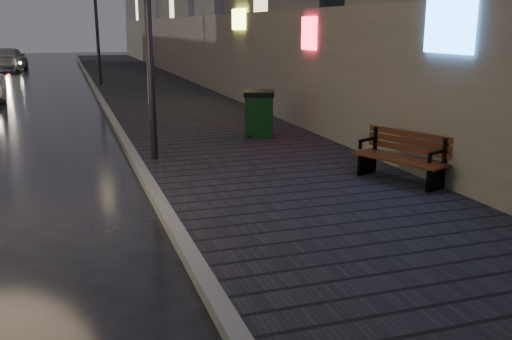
{
  "coord_description": "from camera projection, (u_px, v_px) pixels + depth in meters",
  "views": [
    {
      "loc": [
        0.2,
        -5.36,
        2.78
      ],
      "look_at": [
        2.63,
        1.85,
        0.85
      ],
      "focal_mm": 40.0,
      "sensor_mm": 36.0,
      "label": 1
    }
  ],
  "objects": [
    {
      "name": "ground",
      "position": [
        61.0,
        320.0,
        5.55
      ],
      "size": [
        120.0,
        120.0,
        0.0
      ],
      "primitive_type": "plane",
      "color": "black",
      "rests_on": "ground"
    },
    {
      "name": "trash_bin",
      "position": [
        259.0,
        113.0,
        13.86
      ],
      "size": [
        0.93,
        0.93,
        1.11
      ],
      "rotation": [
        0.0,
        0.0,
        -0.36
      ],
      "color": "black",
      "rests_on": "sidewalk"
    },
    {
      "name": "curb",
      "position": [
        94.0,
        89.0,
        25.28
      ],
      "size": [
        0.2,
        58.0,
        0.15
      ],
      "primitive_type": "cube",
      "color": "slate",
      "rests_on": "ground"
    },
    {
      "name": "car_far",
      "position": [
        9.0,
        59.0,
        36.13
      ],
      "size": [
        2.29,
        4.66,
        1.53
      ],
      "primitive_type": "imported",
      "rotation": [
        0.0,
        0.0,
        3.03
      ],
      "color": "#93939A",
      "rests_on": "ground"
    },
    {
      "name": "bench",
      "position": [
        403.0,
        157.0,
        9.85
      ],
      "size": [
        1.18,
        1.79,
        0.87
      ],
      "rotation": [
        0.0,
        0.0,
        0.39
      ],
      "color": "black",
      "rests_on": "sidewalk"
    },
    {
      "name": "lamp_far",
      "position": [
        96.0,
        9.0,
        25.47
      ],
      "size": [
        0.36,
        0.36,
        5.28
      ],
      "color": "black",
      "rests_on": "sidewalk"
    },
    {
      "name": "sidewalk",
      "position": [
        149.0,
        87.0,
        26.03
      ],
      "size": [
        4.6,
        58.0,
        0.15
      ],
      "primitive_type": "cube",
      "color": "black",
      "rests_on": "ground"
    }
  ]
}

